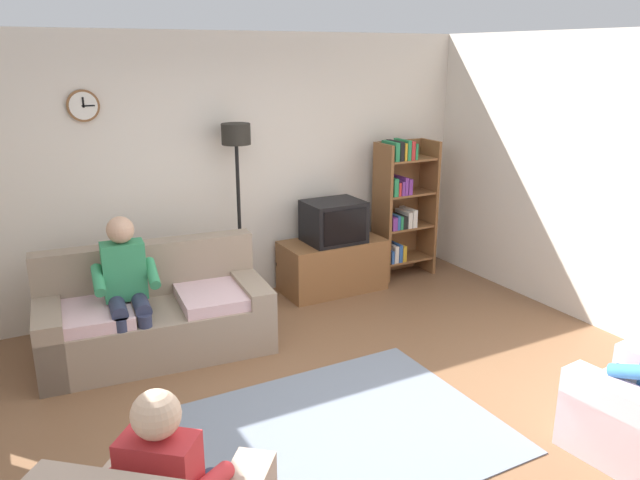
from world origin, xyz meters
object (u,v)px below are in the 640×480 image
(tv_stand, at_px, (332,265))
(tv, at_px, (334,221))
(person_on_couch, at_px, (126,284))
(couch, at_px, (155,317))
(bookshelf, at_px, (401,205))
(floor_lamp, at_px, (237,165))

(tv_stand, xyz_separation_m, tv, (0.00, -0.02, 0.50))
(tv, bearing_deg, person_on_couch, -164.87)
(couch, height_order, bookshelf, bookshelf)
(couch, xyz_separation_m, tv, (2.06, 0.51, 0.47))
(tv_stand, bearing_deg, person_on_couch, -164.30)
(floor_lamp, distance_m, person_on_couch, 1.66)
(couch, relative_size, tv, 3.29)
(person_on_couch, bearing_deg, tv_stand, 15.70)
(couch, distance_m, tv, 2.17)
(tv_stand, relative_size, tv, 1.83)
(tv_stand, height_order, floor_lamp, floor_lamp)
(couch, relative_size, tv_stand, 1.80)
(bookshelf, height_order, floor_lamp, floor_lamp)
(person_on_couch, bearing_deg, bookshelf, 12.45)
(person_on_couch, bearing_deg, tv, 15.13)
(couch, bearing_deg, bookshelf, 11.38)
(tv, bearing_deg, couch, -166.09)
(couch, relative_size, person_on_couch, 1.59)
(couch, bearing_deg, person_on_couch, -154.75)
(couch, distance_m, person_on_couch, 0.46)
(couch, bearing_deg, tv, 13.91)
(tv_stand, relative_size, bookshelf, 0.69)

